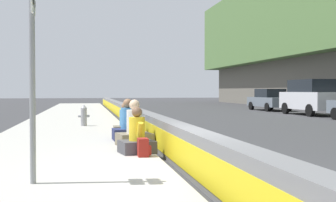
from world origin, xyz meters
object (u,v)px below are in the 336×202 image
Objects in this scene: seated_person_rear at (128,127)px; parked_car_midline at (269,100)px; fire_hydrant at (84,115)px; parked_car_fourth at (311,97)px; seated_person_foreground at (137,139)px; seated_person_middle at (134,131)px; route_sign_post at (32,50)px; seated_person_far at (125,124)px; backpack at (143,148)px.

parked_car_midline is (18.38, -12.97, 0.35)m from seated_person_rear.
fire_hydrant is 15.97m from parked_car_fourth.
seated_person_rear is at bearing -1.05° from seated_person_foreground.
seated_person_foreground is at bearing 175.89° from seated_person_middle.
seated_person_foreground is 0.23× the size of parked_car_midline.
seated_person_foreground is 0.89× the size of seated_person_rear.
fire_hydrant is 0.73× the size of seated_person_middle.
seated_person_middle is at bearing -178.01° from seated_person_rear.
fire_hydrant is 6.58m from seated_person_middle.
route_sign_post is 3.37× the size of seated_person_foreground.
seated_person_rear is (-5.12, -1.29, -0.07)m from fire_hydrant.
fire_hydrant is 5.28m from seated_person_rear.
parked_car_midline is (6.09, -0.00, -0.32)m from parked_car_fourth.
fire_hydrant is at bearing -3.90° from route_sign_post.
seated_person_far is 2.62× the size of backpack.
parked_car_midline reaches higher than seated_person_rear.
fire_hydrant is 7.84m from seated_person_foreground.
parked_car_fourth is at bearing 179.99° from parked_car_midline.
parked_car_fourth is (12.29, -12.97, 0.67)m from seated_person_rear.
parked_car_midline is at bearing -47.07° from fire_hydrant.
route_sign_post is 9.00× the size of backpack.
seated_person_rear is 3.01× the size of backpack.
parked_car_fourth is 6.10m from parked_car_midline.
seated_person_foreground is 0.55m from backpack.
seated_person_middle is at bearing -4.11° from seated_person_foreground.
seated_person_foreground is 1.31m from seated_person_middle.
parked_car_midline is at bearing -35.20° from seated_person_rear.
seated_person_foreground is at bearing 8.52° from backpack.
seated_person_foreground reaches higher than seated_person_far.
seated_person_middle is 3.02× the size of backpack.
parked_car_midline reaches higher than fire_hydrant.
route_sign_post reaches higher than seated_person_foreground.
parked_car_fourth reaches higher than seated_person_rear.
seated_person_far is 0.23× the size of parked_car_midline.
seated_person_foreground is at bearing 148.21° from parked_car_midline.
seated_person_middle is at bearing 136.48° from parked_car_fourth.
seated_person_rear is at bearing 1.99° from seated_person_middle.
seated_person_far is (1.48, -0.06, -0.05)m from seated_person_rear.
seated_person_foreground is 2.67× the size of backpack.
seated_person_middle is 1.32m from seated_person_rear.
fire_hydrant is at bearing 11.68° from seated_person_middle.
parked_car_fourth is at bearing -40.18° from route_sign_post.
fire_hydrant is at bearing 14.08° from seated_person_rear.
seated_person_far is at bearing -1.48° from seated_person_foreground.
seated_person_far is at bearing -0.26° from seated_person_middle.
seated_person_rear reaches higher than fire_hydrant.
seated_person_rear is 1.48m from seated_person_far.
backpack is (2.29, -2.04, -1.88)m from route_sign_post.
seated_person_rear is (2.62, -0.05, 0.04)m from seated_person_foreground.
parked_car_fourth is at bearing -46.53° from seated_person_rear.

